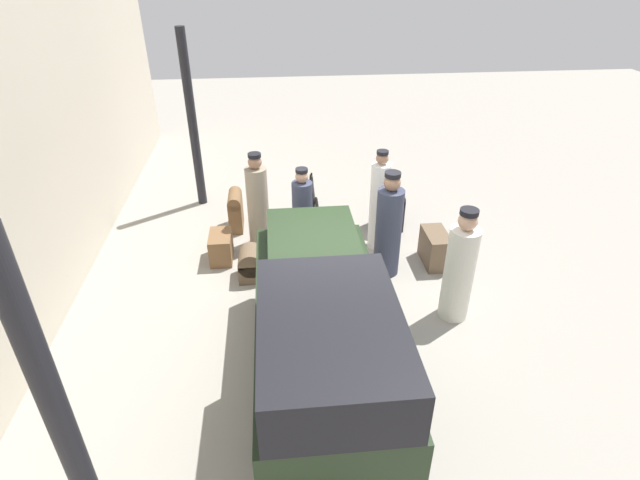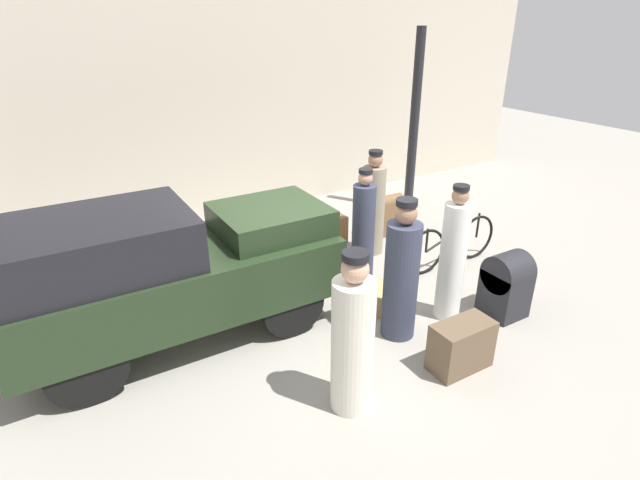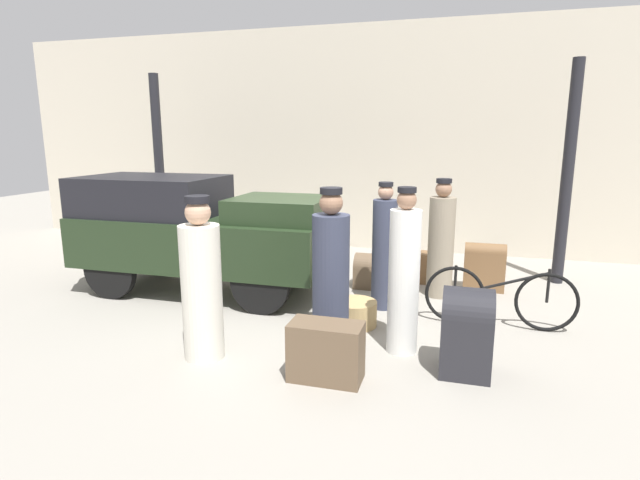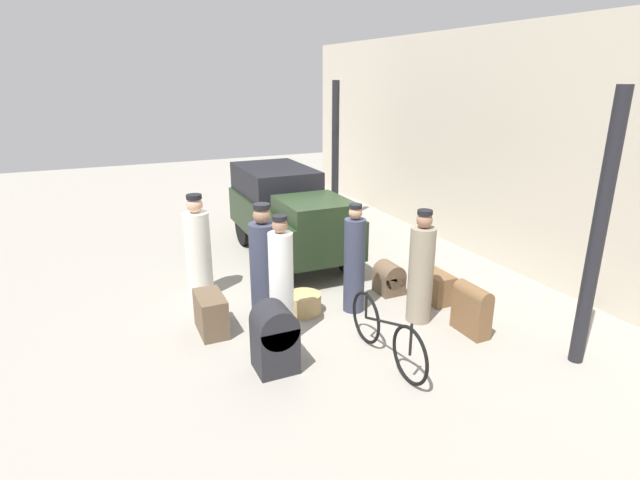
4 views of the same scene
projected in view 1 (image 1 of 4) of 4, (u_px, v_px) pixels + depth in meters
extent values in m
plane|color=gray|center=(334.00, 298.00, 7.75)|extent=(30.00, 30.00, 0.00)
cube|color=beige|center=(14.00, 175.00, 6.25)|extent=(16.00, 0.15, 4.50)
cylinder|color=black|center=(68.00, 440.00, 3.51)|extent=(0.18, 0.18, 3.49)
cylinder|color=black|center=(192.00, 122.00, 9.72)|extent=(0.18, 0.18, 3.49)
cylinder|color=black|center=(265.00, 301.00, 7.03)|extent=(0.82, 0.12, 0.82)
cylinder|color=black|center=(360.00, 295.00, 7.15)|extent=(0.82, 0.12, 0.82)
cylinder|color=black|center=(267.00, 444.00, 5.02)|extent=(0.82, 0.12, 0.82)
cylinder|color=black|center=(398.00, 433.00, 5.13)|extent=(0.82, 0.12, 0.82)
cube|color=black|center=(321.00, 332.00, 5.89)|extent=(3.80, 1.51, 0.73)
cube|color=black|center=(330.00, 340.00, 4.82)|extent=(2.09, 1.39, 0.58)
cube|color=black|center=(312.00, 241.00, 6.67)|extent=(1.33, 1.18, 0.33)
torus|color=black|center=(312.00, 192.00, 10.19)|extent=(0.74, 0.04, 0.74)
torus|color=black|center=(317.00, 217.00, 9.27)|extent=(0.74, 0.04, 0.74)
cylinder|color=black|center=(314.00, 195.00, 9.64)|extent=(1.09, 0.04, 0.40)
cylinder|color=black|center=(317.00, 208.00, 9.17)|extent=(0.04, 0.04, 0.38)
cylinder|color=black|center=(312.00, 183.00, 10.09)|extent=(0.04, 0.04, 0.42)
cylinder|color=tan|center=(349.00, 260.00, 8.40)|extent=(0.55, 0.55, 0.31)
cylinder|color=#33384C|center=(303.00, 224.00, 8.23)|extent=(0.33, 0.33, 1.51)
sphere|color=tan|center=(302.00, 177.00, 7.79)|extent=(0.21, 0.21, 0.21)
cylinder|color=black|center=(302.00, 170.00, 7.73)|extent=(0.20, 0.20, 0.06)
cylinder|color=white|center=(379.00, 207.00, 8.68)|extent=(0.34, 0.34, 1.59)
sphere|color=#936B51|center=(382.00, 159.00, 8.22)|extent=(0.21, 0.21, 0.21)
cylinder|color=black|center=(383.00, 152.00, 8.17)|extent=(0.20, 0.20, 0.06)
cylinder|color=silver|center=(459.00, 274.00, 7.04)|extent=(0.43, 0.43, 1.45)
sphere|color=tan|center=(468.00, 221.00, 6.60)|extent=(0.26, 0.26, 0.26)
cylinder|color=black|center=(469.00, 212.00, 6.53)|extent=(0.25, 0.25, 0.07)
cylinder|color=#33384C|center=(388.00, 233.00, 8.00)|extent=(0.42, 0.42, 1.50)
sphere|color=#936B51|center=(392.00, 183.00, 7.55)|extent=(0.26, 0.26, 0.26)
cylinder|color=black|center=(393.00, 174.00, 7.48)|extent=(0.25, 0.25, 0.07)
cylinder|color=gray|center=(258.00, 207.00, 8.79)|extent=(0.38, 0.38, 1.48)
sphere|color=#936B51|center=(255.00, 162.00, 8.35)|extent=(0.23, 0.23, 0.23)
cylinder|color=black|center=(254.00, 155.00, 8.29)|extent=(0.22, 0.22, 0.06)
cube|color=brown|center=(435.00, 248.00, 8.47)|extent=(0.71, 0.37, 0.58)
cube|color=brown|center=(252.00, 269.00, 8.16)|extent=(0.46, 0.41, 0.34)
cylinder|color=brown|center=(251.00, 260.00, 8.07)|extent=(0.46, 0.41, 0.41)
cube|color=#232328|center=(388.00, 212.00, 9.53)|extent=(0.49, 0.51, 0.64)
cylinder|color=#232328|center=(389.00, 197.00, 9.37)|extent=(0.49, 0.51, 0.51)
cube|color=brown|center=(221.00, 247.00, 8.59)|extent=(0.62, 0.37, 0.49)
cube|color=brown|center=(236.00, 213.00, 9.52)|extent=(0.60, 0.25, 0.62)
cylinder|color=brown|center=(234.00, 199.00, 9.37)|extent=(0.60, 0.25, 0.25)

